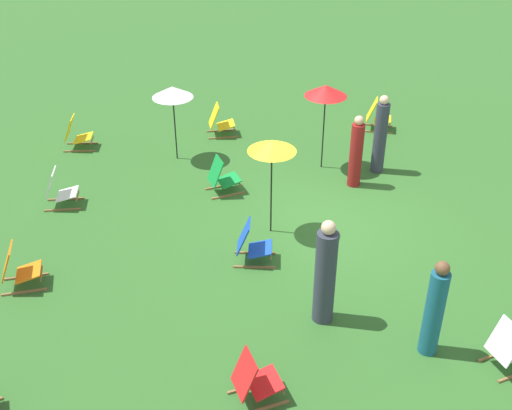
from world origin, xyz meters
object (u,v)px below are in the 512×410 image
deckchair_7 (77,134)px  person_3 (325,275)px  deckchair_5 (252,244)px  person_0 (434,310)px  deckchair_8 (59,190)px  umbrella_2 (326,91)px  umbrella_0 (272,146)px  person_2 (356,153)px  deckchair_1 (377,116)px  deckchair_0 (511,348)px  deckchair_9 (254,381)px  umbrella_1 (172,92)px  deckchair_2 (220,122)px  deckchair_6 (222,177)px  deckchair_4 (18,269)px  person_1 (380,136)px

deckchair_7 → person_3: (-6.72, -4.91, 0.52)m
deckchair_5 → person_0: 3.57m
deckchair_8 → umbrella_2: umbrella_2 is taller
deckchair_7 → umbrella_0: 6.16m
person_2 → person_3: 4.54m
deckchair_1 → deckchair_0: bearing=-165.2°
deckchair_8 → person_0: person_0 is taller
umbrella_0 → deckchair_0: bearing=-141.6°
deckchair_9 → umbrella_1: umbrella_1 is taller
deckchair_2 → deckchair_6: size_ratio=0.96×
deckchair_8 → person_0: bearing=-128.3°
umbrella_0 → umbrella_1: umbrella_0 is taller
deckchair_5 → person_0: person_0 is taller
deckchair_4 → deckchair_7: 5.42m
deckchair_9 → person_3: size_ratio=0.46×
deckchair_7 → deckchair_4: bearing=-179.8°
deckchair_0 → person_1: (6.19, 0.37, 0.51)m
deckchair_8 → deckchair_5: bearing=-122.0°
umbrella_0 → deckchair_7: bearing=46.7°
deckchair_9 → umbrella_1: size_ratio=0.47×
person_1 → person_2: person_1 is taller
deckchair_2 → deckchair_7: same height
deckchair_2 → person_3: 7.32m
deckchair_5 → deckchair_7: size_ratio=1.00×
person_0 → person_2: size_ratio=1.01×
deckchair_8 → umbrella_1: bearing=-51.6°
deckchair_6 → person_3: (-4.22, -1.44, 0.52)m
umbrella_0 → person_0: bearing=-149.8°
deckchair_1 → deckchair_6: 5.08m
deckchair_8 → person_1: 7.10m
deckchair_1 → person_2: size_ratio=0.52×
deckchair_4 → deckchair_8: same height
deckchair_2 → umbrella_1: bearing=134.3°
deckchair_7 → umbrella_1: bearing=-105.7°
deckchair_0 → deckchair_1: 8.44m
deckchair_2 → deckchair_4: (-5.87, 3.70, 0.00)m
deckchair_2 → umbrella_0: size_ratio=0.42×
deckchair_4 → umbrella_1: size_ratio=0.46×
deckchair_1 → deckchair_7: bearing=109.3°
deckchair_0 → deckchair_5: same height
person_1 → deckchair_4: bearing=54.4°
deckchair_1 → umbrella_0: (-4.53, 3.28, 1.49)m
deckchair_5 → deckchair_8: 4.48m
deckchair_9 → person_3: bearing=-53.8°
umbrella_0 → deckchair_9: bearing=170.7°
deckchair_4 → deckchair_7: (5.42, -0.16, 0.00)m
person_1 → person_3: person_3 is taller
deckchair_2 → person_3: (-7.17, -1.37, 0.52)m
deckchair_6 → deckchair_9: same height
umbrella_0 → person_2: 2.85m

